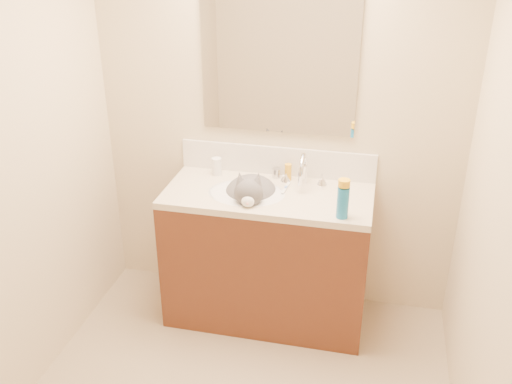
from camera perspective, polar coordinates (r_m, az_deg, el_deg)
The scene contains 16 objects.
room_shell at distance 2.17m, azimuth -3.87°, elevation 3.87°, with size 2.24×2.54×2.52m.
vanity_cabinet at distance 3.51m, azimuth 1.14°, elevation -6.67°, with size 1.20×0.55×0.82m, color #512715.
counter_slab at distance 3.29m, azimuth 1.21°, elevation -0.36°, with size 1.20×0.55×0.04m, color beige.
basin at distance 3.31m, azimuth -0.94°, elevation -1.15°, with size 0.45×0.36×0.14m, color white.
faucet at distance 3.35m, azimuth 4.72°, elevation 1.99°, with size 0.28×0.20×0.21m.
cat at distance 3.30m, azimuth -0.52°, elevation -0.32°, with size 0.40×0.46×0.33m.
backsplash at distance 3.48m, azimuth 2.10°, elevation 3.13°, with size 1.20×0.02×0.18m, color silver.
mirror at distance 3.30m, azimuth 2.27°, elevation 12.62°, with size 0.90×0.02×0.80m, color white.
pill_bottle at distance 3.50m, azimuth -3.95°, elevation 2.58°, with size 0.06×0.06×0.11m, color white.
pill_label at distance 3.51m, azimuth -3.95°, elevation 2.41°, with size 0.05×0.05×0.04m, color orange.
silver_jar at distance 3.47m, azimuth 2.05°, elevation 1.91°, with size 0.05×0.05×0.06m, color #B7B7BC.
amber_bottle at distance 3.43m, azimuth 3.23°, elevation 2.01°, with size 0.04×0.04×0.10m, color gold.
toothbrush at distance 3.33m, azimuth 3.00°, elevation 0.40°, with size 0.02×0.15×0.01m, color white.
toothbrush_head at distance 3.33m, azimuth 3.00°, elevation 0.43°, with size 0.01×0.03×0.01m, color #5B7AC3.
spray_can at distance 3.01m, azimuth 8.67°, elevation -1.06°, with size 0.06×0.06×0.17m, color #1972B4.
spray_cap at distance 2.96m, azimuth 8.81°, elevation 0.89°, with size 0.06×0.06×0.04m, color gold.
Camera 1 is at (0.58, -1.92, 2.30)m, focal length 40.00 mm.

